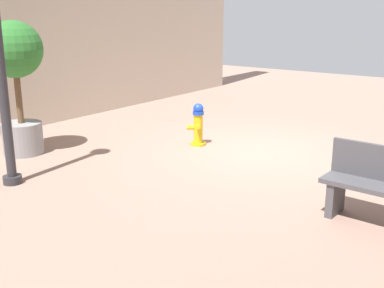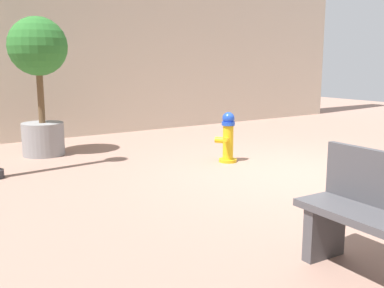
# 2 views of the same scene
# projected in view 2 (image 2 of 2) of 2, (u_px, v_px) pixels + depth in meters

# --- Properties ---
(ground_plane) EXTENTS (23.40, 23.40, 0.00)m
(ground_plane) POSITION_uv_depth(u_px,v_px,m) (299.00, 175.00, 6.47)
(ground_plane) COLOR #9E7A6B
(fire_hydrant) EXTENTS (0.35, 0.36, 0.82)m
(fire_hydrant) POSITION_uv_depth(u_px,v_px,m) (228.00, 137.00, 7.26)
(fire_hydrant) COLOR gold
(fire_hydrant) RESTS_ON ground_plane
(planter_tree) EXTENTS (0.99, 0.99, 2.37)m
(planter_tree) POSITION_uv_depth(u_px,v_px,m) (39.00, 69.00, 7.61)
(planter_tree) COLOR gray
(planter_tree) RESTS_ON ground_plane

